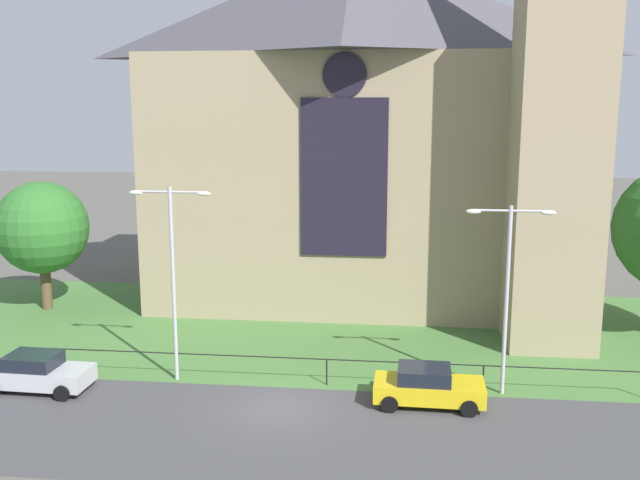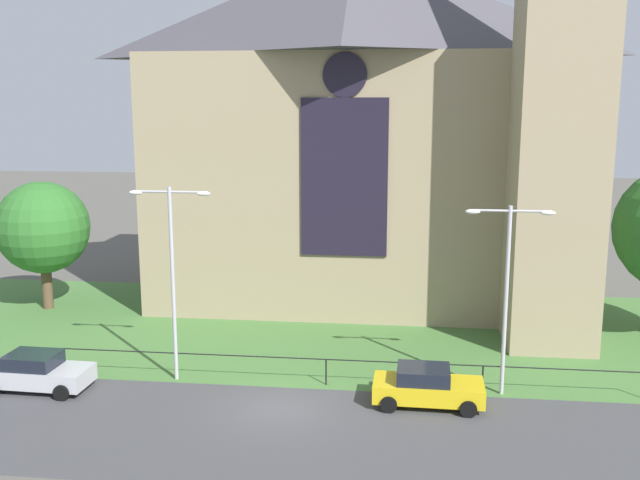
{
  "view_description": "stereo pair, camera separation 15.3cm",
  "coord_description": "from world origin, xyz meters",
  "px_view_note": "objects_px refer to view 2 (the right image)",
  "views": [
    {
      "loc": [
        4.39,
        -25.39,
        11.46
      ],
      "look_at": [
        0.6,
        8.0,
        5.02
      ],
      "focal_mm": 40.42,
      "sensor_mm": 36.0,
      "label": 1
    },
    {
      "loc": [
        4.54,
        -25.37,
        11.46
      ],
      "look_at": [
        0.6,
        8.0,
        5.02
      ],
      "focal_mm": 40.42,
      "sensor_mm": 36.0,
      "label": 2
    }
  ],
  "objects_px": {
    "streetlamp_far": "(507,275)",
    "parked_car_silver": "(37,372)",
    "parked_car_yellow": "(427,387)",
    "church_building": "(366,124)",
    "streetlamp_near": "(172,259)",
    "tree_left_far": "(43,228)"
  },
  "relations": [
    {
      "from": "church_building",
      "to": "tree_left_far",
      "type": "distance_m",
      "value": 19.04
    },
    {
      "from": "streetlamp_far",
      "to": "parked_car_silver",
      "type": "bearing_deg",
      "value": -174.67
    },
    {
      "from": "streetlamp_far",
      "to": "streetlamp_near",
      "type": "bearing_deg",
      "value": 180.0
    },
    {
      "from": "tree_left_far",
      "to": "parked_car_silver",
      "type": "bearing_deg",
      "value": -64.72
    },
    {
      "from": "parked_car_yellow",
      "to": "church_building",
      "type": "bearing_deg",
      "value": 103.35
    },
    {
      "from": "church_building",
      "to": "streetlamp_near",
      "type": "xyz_separation_m",
      "value": [
        -7.1,
        -13.86,
        -5.09
      ]
    },
    {
      "from": "parked_car_silver",
      "to": "parked_car_yellow",
      "type": "xyz_separation_m",
      "value": [
        15.64,
        0.3,
        0.0
      ]
    },
    {
      "from": "streetlamp_far",
      "to": "parked_car_silver",
      "type": "relative_size",
      "value": 1.78
    },
    {
      "from": "tree_left_far",
      "to": "streetlamp_far",
      "type": "distance_m",
      "value": 25.76
    },
    {
      "from": "streetlamp_near",
      "to": "church_building",
      "type": "bearing_deg",
      "value": 62.88
    },
    {
      "from": "tree_left_far",
      "to": "parked_car_yellow",
      "type": "bearing_deg",
      "value": -27.57
    },
    {
      "from": "streetlamp_near",
      "to": "streetlamp_far",
      "type": "relative_size",
      "value": 1.07
    },
    {
      "from": "tree_left_far",
      "to": "church_building",
      "type": "bearing_deg",
      "value": 13.89
    },
    {
      "from": "church_building",
      "to": "parked_car_yellow",
      "type": "relative_size",
      "value": 6.14
    },
    {
      "from": "church_building",
      "to": "streetlamp_near",
      "type": "distance_m",
      "value": 16.39
    },
    {
      "from": "streetlamp_far",
      "to": "parked_car_silver",
      "type": "xyz_separation_m",
      "value": [
        -18.64,
        -1.74,
        -4.14
      ]
    },
    {
      "from": "parked_car_yellow",
      "to": "parked_car_silver",
      "type": "bearing_deg",
      "value": -177.69
    },
    {
      "from": "parked_car_silver",
      "to": "church_building",
      "type": "bearing_deg",
      "value": 53.64
    },
    {
      "from": "streetlamp_near",
      "to": "parked_car_yellow",
      "type": "relative_size",
      "value": 1.92
    },
    {
      "from": "streetlamp_near",
      "to": "parked_car_silver",
      "type": "height_order",
      "value": "streetlamp_near"
    },
    {
      "from": "church_building",
      "to": "parked_car_silver",
      "type": "relative_size",
      "value": 6.1
    },
    {
      "from": "tree_left_far",
      "to": "streetlamp_near",
      "type": "distance_m",
      "value": 14.21
    }
  ]
}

